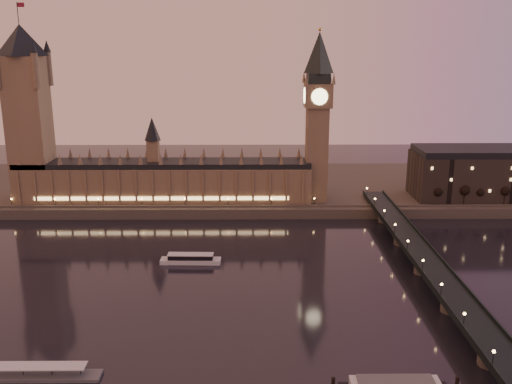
% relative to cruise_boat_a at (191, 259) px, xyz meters
% --- Properties ---
extents(ground, '(700.00, 700.00, 0.00)m').
position_rel_cruise_boat_a_xyz_m(ground, '(14.98, -32.16, -2.02)').
color(ground, black).
rests_on(ground, ground).
extents(far_embankment, '(560.00, 130.00, 6.00)m').
position_rel_cruise_boat_a_xyz_m(far_embankment, '(44.98, 132.84, 0.98)').
color(far_embankment, '#423D35').
rests_on(far_embankment, ground).
extents(palace_of_westminster, '(180.00, 26.62, 52.00)m').
position_rel_cruise_boat_a_xyz_m(palace_of_westminster, '(-25.15, 88.83, 19.69)').
color(palace_of_westminster, brown).
rests_on(palace_of_westminster, ground).
extents(victoria_tower, '(31.68, 31.68, 118.00)m').
position_rel_cruise_boat_a_xyz_m(victoria_tower, '(-105.02, 88.84, 63.77)').
color(victoria_tower, brown).
rests_on(victoria_tower, ground).
extents(big_ben, '(17.68, 17.68, 104.00)m').
position_rel_cruise_boat_a_xyz_m(big_ben, '(68.97, 88.83, 61.93)').
color(big_ben, brown).
rests_on(big_ben, ground).
extents(westminster_bridge, '(13.20, 260.00, 15.30)m').
position_rel_cruise_boat_a_xyz_m(westminster_bridge, '(106.59, -32.16, 3.50)').
color(westminster_bridge, black).
rests_on(westminster_bridge, ground).
extents(bare_tree_0, '(5.32, 5.32, 10.82)m').
position_rel_cruise_boat_a_xyz_m(bare_tree_0, '(143.42, 76.84, 12.04)').
color(bare_tree_0, black).
rests_on(bare_tree_0, ground).
extents(bare_tree_1, '(5.32, 5.32, 10.82)m').
position_rel_cruise_boat_a_xyz_m(bare_tree_1, '(156.35, 76.84, 12.04)').
color(bare_tree_1, black).
rests_on(bare_tree_1, ground).
extents(bare_tree_2, '(5.32, 5.32, 10.82)m').
position_rel_cruise_boat_a_xyz_m(bare_tree_2, '(169.28, 76.84, 12.04)').
color(bare_tree_2, black).
rests_on(bare_tree_2, ground).
extents(bare_tree_3, '(5.32, 5.32, 10.82)m').
position_rel_cruise_boat_a_xyz_m(bare_tree_3, '(182.21, 76.84, 12.04)').
color(bare_tree_3, black).
rests_on(bare_tree_3, ground).
extents(cruise_boat_a, '(28.79, 6.96, 4.58)m').
position_rel_cruise_boat_a_xyz_m(cruise_boat_a, '(0.00, 0.00, 0.00)').
color(cruise_boat_a, silver).
rests_on(cruise_boat_a, ground).
extents(pontoon_pier, '(38.00, 6.33, 10.13)m').
position_rel_cruise_boat_a_xyz_m(pontoon_pier, '(-37.68, -95.42, -0.93)').
color(pontoon_pier, '#595B5E').
rests_on(pontoon_pier, ground).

